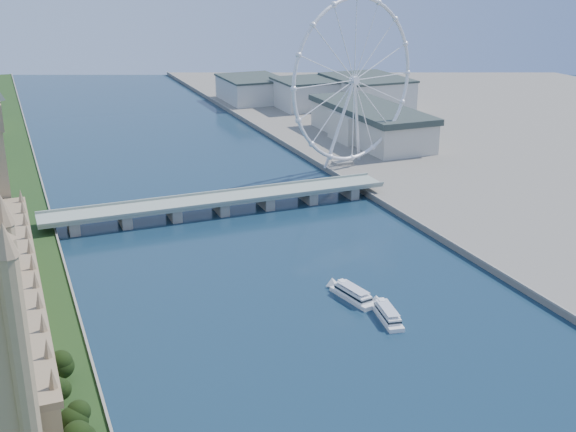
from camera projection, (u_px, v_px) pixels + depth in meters
parliament_range at (9, 307)px, 290.35m from camera, size 24.00×200.00×70.00m
westminster_bridge at (220, 202)px, 453.02m from camera, size 220.00×22.00×9.50m
london_eye at (354, 81)px, 523.03m from camera, size 113.60×39.12×124.30m
county_hall at (369, 142)px, 630.51m from camera, size 54.00×144.00×35.00m
city_skyline at (180, 107)px, 690.64m from camera, size 505.00×280.00×32.00m
tour_boat_near at (353, 299)px, 338.51m from camera, size 13.27×31.05×6.66m
tour_boat_far at (387, 319)px, 319.52m from camera, size 12.05×29.43×6.31m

